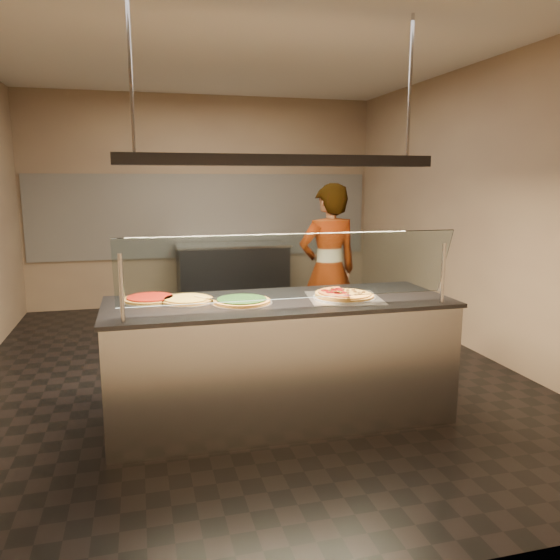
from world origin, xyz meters
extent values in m
cube|color=black|center=(0.00, 0.00, -0.01)|extent=(5.00, 6.00, 0.02)
cube|color=silver|center=(0.00, 0.00, 3.01)|extent=(5.00, 6.00, 0.02)
cube|color=tan|center=(0.00, 3.01, 1.50)|extent=(5.00, 0.02, 3.00)
cube|color=tan|center=(0.00, -3.01, 1.50)|extent=(5.00, 0.02, 3.00)
cube|color=tan|center=(2.51, 0.00, 1.50)|extent=(0.02, 6.00, 3.00)
cube|color=silver|center=(0.00, 2.98, 1.30)|extent=(4.90, 0.02, 1.20)
cube|color=#B7B7BC|center=(0.05, -1.17, 0.45)|extent=(2.53, 0.90, 0.90)
cube|color=#2E2E32|center=(0.05, -1.17, 0.92)|extent=(2.57, 0.94, 0.03)
cylinder|color=#B7B7BC|center=(-1.06, -1.57, 1.15)|extent=(0.03, 0.03, 0.44)
cylinder|color=#B7B7BC|center=(1.17, -1.57, 1.15)|extent=(0.03, 0.03, 0.44)
cube|color=white|center=(0.05, -1.51, 1.23)|extent=(2.33, 0.18, 0.47)
cube|color=silver|center=(0.54, -1.23, 0.93)|extent=(0.61, 0.61, 0.01)
cylinder|color=silver|center=(0.54, -1.23, 0.94)|extent=(0.47, 0.47, 0.01)
cylinder|color=#5B0605|center=(0.53, -1.14, 0.99)|extent=(0.06, 0.06, 0.01)
cylinder|color=#5B0605|center=(0.53, -1.19, 0.99)|extent=(0.06, 0.06, 0.01)
cylinder|color=#5B0605|center=(0.49, -1.16, 0.99)|extent=(0.06, 0.06, 0.01)
cylinder|color=#5B0605|center=(0.47, -1.18, 0.99)|extent=(0.06, 0.06, 0.01)
cylinder|color=#5B0605|center=(0.41, -1.17, 0.99)|extent=(0.06, 0.06, 0.01)
cylinder|color=#5B0605|center=(0.46, -1.23, 0.99)|extent=(0.06, 0.06, 0.01)
cylinder|color=#5B0605|center=(0.42, -1.25, 0.99)|extent=(0.06, 0.06, 0.01)
cylinder|color=#5B0605|center=(0.47, -1.28, 0.99)|extent=(0.06, 0.06, 0.01)
cylinder|color=#5B0605|center=(0.47, -1.29, 0.99)|extent=(0.06, 0.06, 0.01)
cylinder|color=#5B0605|center=(0.52, -1.28, 0.99)|extent=(0.06, 0.06, 0.01)
cylinder|color=#5B0605|center=(0.51, -1.39, 0.99)|extent=(0.06, 0.06, 0.01)
cube|color=#19590F|center=(0.49, -1.12, 0.99)|extent=(0.02, 0.01, 0.01)
cube|color=#19590F|center=(0.41, -1.15, 0.99)|extent=(0.02, 0.02, 0.01)
cube|color=#19590F|center=(0.44, -1.20, 0.99)|extent=(0.02, 0.02, 0.01)
cube|color=#19590F|center=(0.46, -1.25, 0.99)|extent=(0.02, 0.02, 0.01)
cube|color=#19590F|center=(0.49, -1.27, 0.99)|extent=(0.02, 0.02, 0.01)
cube|color=#19590F|center=(0.49, -1.29, 0.99)|extent=(0.01, 0.02, 0.01)
sphere|color=#513014|center=(0.56, -1.26, 0.97)|extent=(0.03, 0.03, 0.03)
sphere|color=#513014|center=(0.60, -1.32, 0.97)|extent=(0.03, 0.03, 0.03)
sphere|color=#513014|center=(0.64, -1.31, 0.97)|extent=(0.03, 0.03, 0.03)
sphere|color=#513014|center=(0.65, -1.30, 0.97)|extent=(0.03, 0.03, 0.03)
sphere|color=#513014|center=(0.65, -1.26, 0.97)|extent=(0.03, 0.03, 0.03)
sphere|color=#513014|center=(0.69, -1.25, 0.97)|extent=(0.03, 0.03, 0.03)
sphere|color=#513014|center=(0.64, -1.21, 0.97)|extent=(0.03, 0.03, 0.03)
sphere|color=#513014|center=(0.58, -1.21, 0.97)|extent=(0.03, 0.03, 0.03)
sphere|color=#513014|center=(0.65, -1.14, 0.97)|extent=(0.03, 0.03, 0.03)
sphere|color=#513014|center=(0.61, -1.14, 0.97)|extent=(0.03, 0.03, 0.03)
sphere|color=#513014|center=(0.59, -1.10, 0.97)|extent=(0.03, 0.03, 0.03)
cylinder|color=silver|center=(-0.24, -1.21, 0.93)|extent=(0.45, 0.45, 0.01)
cylinder|color=olive|center=(-0.24, -1.21, 0.95)|extent=(0.42, 0.42, 0.02)
cylinder|color=black|center=(-0.24, -1.21, 0.96)|extent=(0.36, 0.36, 0.01)
cylinder|color=silver|center=(-0.62, -1.05, 0.93)|extent=(0.41, 0.41, 0.01)
cylinder|color=olive|center=(-0.62, -1.05, 0.94)|extent=(0.38, 0.38, 0.02)
cylinder|color=gold|center=(-0.62, -1.05, 0.96)|extent=(0.33, 0.33, 0.01)
cylinder|color=silver|center=(-0.88, -0.94, 0.93)|extent=(0.42, 0.42, 0.01)
cylinder|color=olive|center=(-0.88, -0.94, 0.94)|extent=(0.39, 0.39, 0.02)
cylinder|color=#700906|center=(-0.88, -0.94, 0.96)|extent=(0.34, 0.34, 0.01)
cube|color=#B7B7BC|center=(-0.38, -1.13, 0.96)|extent=(0.17, 0.16, 0.00)
cylinder|color=#DAB360|center=(-0.52, -1.09, 0.96)|extent=(0.10, 0.13, 0.02)
cube|color=#2E2E32|center=(0.32, 2.55, 0.45)|extent=(1.51, 0.70, 0.90)
cube|color=#B7B7BC|center=(0.32, 2.55, 0.92)|extent=(1.55, 0.74, 0.03)
imported|color=black|center=(0.94, 0.24, 0.89)|extent=(0.70, 0.51, 1.78)
cube|color=#2E2E32|center=(0.05, -1.17, 1.95)|extent=(2.30, 0.18, 0.08)
cylinder|color=#B7B7BC|center=(-0.95, -1.17, 2.50)|extent=(0.02, 0.02, 1.01)
cylinder|color=#B7B7BC|center=(1.05, -1.17, 2.50)|extent=(0.02, 0.02, 1.01)
camera|label=1|loc=(-0.94, -5.02, 1.81)|focal=35.00mm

